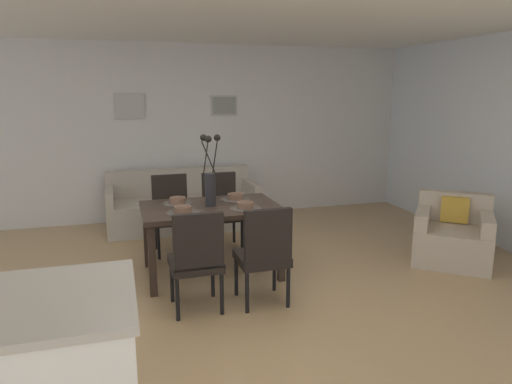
# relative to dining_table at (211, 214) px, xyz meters

# --- Properties ---
(ground_plane) EXTENTS (9.00, 9.00, 0.00)m
(ground_plane) POSITION_rel_dining_table_xyz_m (-0.00, -0.80, -0.65)
(ground_plane) COLOR tan
(back_wall_panel) EXTENTS (9.00, 0.10, 2.60)m
(back_wall_panel) POSITION_rel_dining_table_xyz_m (-0.00, 2.45, 0.65)
(back_wall_panel) COLOR silver
(back_wall_panel) RESTS_ON ground
(ceiling_panel) EXTENTS (9.00, 7.20, 0.08)m
(ceiling_panel) POSITION_rel_dining_table_xyz_m (-0.00, -0.40, 1.99)
(ceiling_panel) COLOR white
(dining_table) EXTENTS (1.40, 0.92, 0.74)m
(dining_table) POSITION_rel_dining_table_xyz_m (0.00, 0.00, 0.00)
(dining_table) COLOR #33261E
(dining_table) RESTS_ON ground
(dining_chair_near_left) EXTENTS (0.44, 0.44, 0.92)m
(dining_chair_near_left) POSITION_rel_dining_table_xyz_m (-0.29, -0.84, -0.14)
(dining_chair_near_left) COLOR black
(dining_chair_near_left) RESTS_ON ground
(dining_chair_near_right) EXTENTS (0.45, 0.45, 0.92)m
(dining_chair_near_right) POSITION_rel_dining_table_xyz_m (-0.32, 0.87, -0.14)
(dining_chair_near_right) COLOR black
(dining_chair_near_right) RESTS_ON ground
(dining_chair_far_left) EXTENTS (0.44, 0.44, 0.92)m
(dining_chair_far_left) POSITION_rel_dining_table_xyz_m (0.30, -0.88, -0.14)
(dining_chair_far_left) COLOR black
(dining_chair_far_left) RESTS_ON ground
(dining_chair_far_right) EXTENTS (0.45, 0.45, 0.92)m
(dining_chair_far_right) POSITION_rel_dining_table_xyz_m (0.29, 0.84, -0.14)
(dining_chair_far_right) COLOR black
(dining_chair_far_right) RESTS_ON ground
(centerpiece_vase) EXTENTS (0.21, 0.23, 0.73)m
(centerpiece_vase) POSITION_rel_dining_table_xyz_m (0.00, 0.00, 0.37)
(centerpiece_vase) COLOR #232326
(centerpiece_vase) RESTS_ON dining_table
(placemat_near_left) EXTENTS (0.32, 0.32, 0.01)m
(placemat_near_left) POSITION_rel_dining_table_xyz_m (-0.31, -0.21, 0.09)
(placemat_near_left) COLOR #4C4742
(placemat_near_left) RESTS_ON dining_table
(bowl_near_left) EXTENTS (0.17, 0.17, 0.07)m
(bowl_near_left) POSITION_rel_dining_table_xyz_m (-0.31, -0.21, 0.13)
(bowl_near_left) COLOR brown
(bowl_near_left) RESTS_ON dining_table
(placemat_near_right) EXTENTS (0.32, 0.32, 0.01)m
(placemat_near_right) POSITION_rel_dining_table_xyz_m (-0.31, 0.21, 0.09)
(placemat_near_right) COLOR #4C4742
(placemat_near_right) RESTS_ON dining_table
(bowl_near_right) EXTENTS (0.17, 0.17, 0.07)m
(bowl_near_right) POSITION_rel_dining_table_xyz_m (-0.31, 0.21, 0.13)
(bowl_near_right) COLOR brown
(bowl_near_right) RESTS_ON dining_table
(placemat_far_left) EXTENTS (0.32, 0.32, 0.01)m
(placemat_far_left) POSITION_rel_dining_table_xyz_m (0.32, -0.21, 0.09)
(placemat_far_left) COLOR #4C4742
(placemat_far_left) RESTS_ON dining_table
(bowl_far_left) EXTENTS (0.17, 0.17, 0.07)m
(bowl_far_left) POSITION_rel_dining_table_xyz_m (0.32, -0.21, 0.13)
(bowl_far_left) COLOR brown
(bowl_far_left) RESTS_ON dining_table
(placemat_far_right) EXTENTS (0.32, 0.32, 0.01)m
(placemat_far_right) POSITION_rel_dining_table_xyz_m (0.32, 0.21, 0.09)
(placemat_far_right) COLOR #4C4742
(placemat_far_right) RESTS_ON dining_table
(bowl_far_right) EXTENTS (0.17, 0.17, 0.07)m
(bowl_far_right) POSITION_rel_dining_table_xyz_m (0.32, 0.21, 0.13)
(bowl_far_right) COLOR brown
(bowl_far_right) RESTS_ON dining_table
(sofa) EXTENTS (2.08, 0.84, 0.80)m
(sofa) POSITION_rel_dining_table_xyz_m (-0.04, 1.89, -0.37)
(sofa) COLOR #B2A899
(sofa) RESTS_ON ground
(armchair) EXTENTS (1.13, 1.13, 0.75)m
(armchair) POSITION_rel_dining_table_xyz_m (2.71, -0.40, -0.36)
(armchair) COLOR #B7A893
(armchair) RESTS_ON ground
(framed_picture_left) EXTENTS (0.42, 0.03, 0.36)m
(framed_picture_left) POSITION_rel_dining_table_xyz_m (-0.69, 2.38, 1.05)
(framed_picture_left) COLOR #B2ADA3
(framed_picture_center) EXTENTS (0.40, 0.03, 0.30)m
(framed_picture_center) POSITION_rel_dining_table_xyz_m (0.69, 2.38, 1.05)
(framed_picture_center) COLOR #B2ADA3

